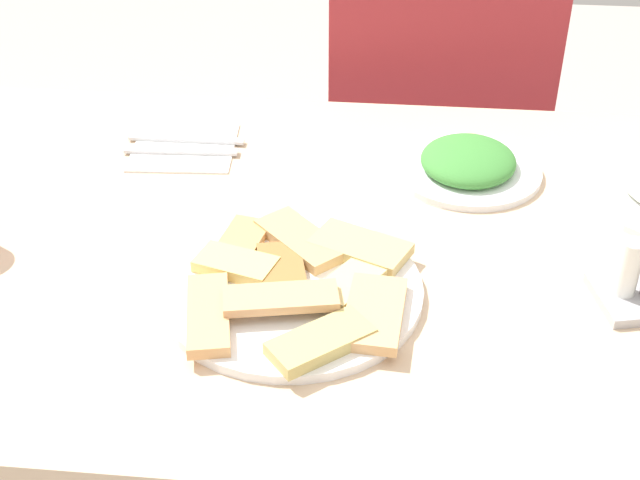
{
  "coord_description": "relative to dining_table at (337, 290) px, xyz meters",
  "views": [
    {
      "loc": [
        0.07,
        -0.91,
        1.36
      ],
      "look_at": [
        -0.02,
        -0.05,
        0.76
      ],
      "focal_mm": 49.26,
      "sensor_mm": 36.0,
      "label": 1
    }
  ],
  "objects": [
    {
      "name": "dining_table",
      "position": [
        0.0,
        0.0,
        0.0
      ],
      "size": [
        1.21,
        0.79,
        0.73
      ],
      "color": "beige",
      "rests_on": "ground_plane"
    },
    {
      "name": "dining_chair",
      "position": [
        0.13,
        0.63,
        -0.15
      ],
      "size": [
        0.46,
        0.46,
        0.9
      ],
      "color": "#A52A32",
      "rests_on": "ground_plane"
    },
    {
      "name": "pide_platter",
      "position": [
        -0.04,
        -0.11,
        0.09
      ],
      "size": [
        0.3,
        0.31,
        0.04
      ],
      "color": "white",
      "rests_on": "dining_table"
    },
    {
      "name": "salad_plate_rice",
      "position": [
        0.17,
        0.18,
        0.1
      ],
      "size": [
        0.21,
        0.21,
        0.04
      ],
      "color": "white",
      "rests_on": "dining_table"
    },
    {
      "name": "paper_napkin",
      "position": [
        -0.25,
        0.22,
        0.08
      ],
      "size": [
        0.16,
        0.16,
        0.0
      ],
      "primitive_type": "cube",
      "rotation": [
        0.0,
        0.0,
        0.06
      ],
      "color": "white",
      "rests_on": "dining_table"
    },
    {
      "name": "fork",
      "position": [
        -0.25,
        0.2,
        0.09
      ],
      "size": [
        0.17,
        0.02,
        0.0
      ],
      "primitive_type": "cube",
      "rotation": [
        0.0,
        0.0,
        0.05
      ],
      "color": "silver",
      "rests_on": "paper_napkin"
    },
    {
      "name": "spoon",
      "position": [
        -0.25,
        0.24,
        0.09
      ],
      "size": [
        0.17,
        0.02,
        0.0
      ],
      "primitive_type": "cube",
      "rotation": [
        0.0,
        0.0,
        0.01
      ],
      "color": "silver",
      "rests_on": "paper_napkin"
    },
    {
      "name": "condiment_caddy",
      "position": [
        0.35,
        -0.09,
        0.1
      ],
      "size": [
        0.11,
        0.11,
        0.08
      ],
      "color": "#B2B2B7",
      "rests_on": "dining_table"
    }
  ]
}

